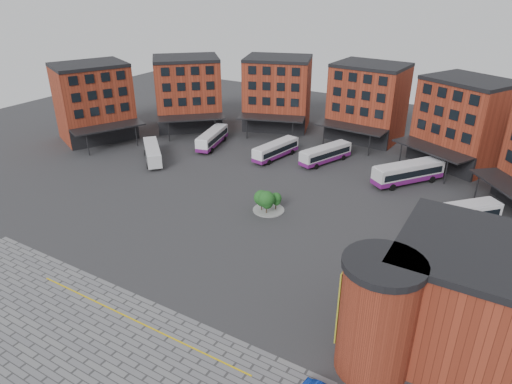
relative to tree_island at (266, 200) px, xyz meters
The scene contains 12 objects.
ground 11.72m from the tree_island, 99.80° to the right, with size 160.00×160.00×0.00m, color #28282B.
paving_zone 33.45m from the tree_island, 89.95° to the right, with size 50.00×22.00×0.02m, color slate.
yellow_line 25.47m from the tree_island, 89.93° to the right, with size 26.00×0.15×0.02m, color gold.
main_building 28.20m from the tree_island, 104.10° to the left, with size 94.14×42.48×14.60m.
east_building 30.59m from the tree_island, 28.41° to the right, with size 17.40×15.40×10.60m.
tree_island is the anchor object (origin of this frame).
bus_a 27.22m from the tree_island, 166.53° to the left, with size 9.05×8.68×2.89m.
bus_b 28.28m from the tree_island, 140.81° to the left, with size 4.87×10.88×2.99m.
bus_c 20.47m from the tree_island, 114.88° to the left, with size 4.24×10.52×2.89m.
bus_d 21.10m from the tree_island, 90.51° to the left, with size 6.06×10.64×2.95m.
bus_e 24.24m from the tree_island, 53.98° to the left, with size 9.32×11.21×3.36m.
bus_f 25.38m from the tree_island, 22.33° to the left, with size 9.30×9.59×3.06m.
Camera 1 is at (29.16, -37.13, 29.90)m, focal length 32.00 mm.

